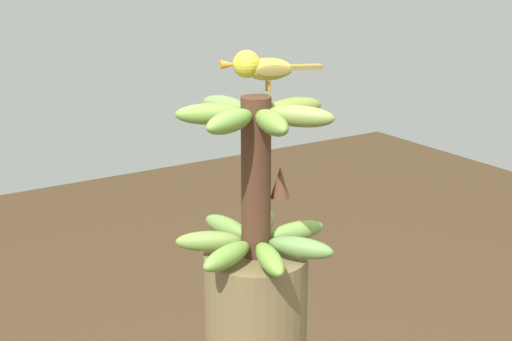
# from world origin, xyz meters

# --- Properties ---
(banana_bunch) EXTENTS (0.30, 0.31, 0.31)m
(banana_bunch) POSITION_xyz_m (-0.00, 0.00, 1.27)
(banana_bunch) COLOR #4C2D1E
(banana_bunch) RESTS_ON banana_tree
(perched_bird) EXTENTS (0.18, 0.09, 0.08)m
(perched_bird) POSITION_xyz_m (-0.03, -0.03, 1.47)
(perched_bird) COLOR #C68933
(perched_bird) RESTS_ON banana_bunch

